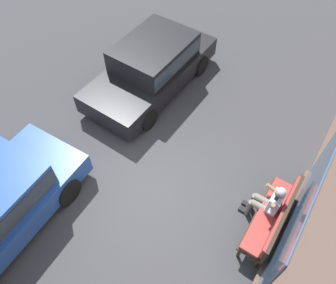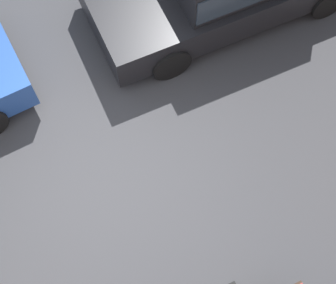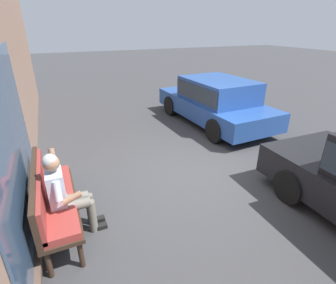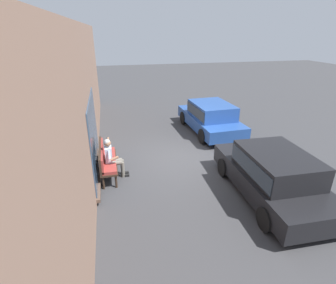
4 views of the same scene
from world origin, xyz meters
name	(u,v)px [view 2 (image 2 of 4)]	position (x,y,z in m)	size (l,w,h in m)	color
ground_plane	(101,171)	(0.00, 0.00, 0.00)	(60.00, 60.00, 0.00)	#38383A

